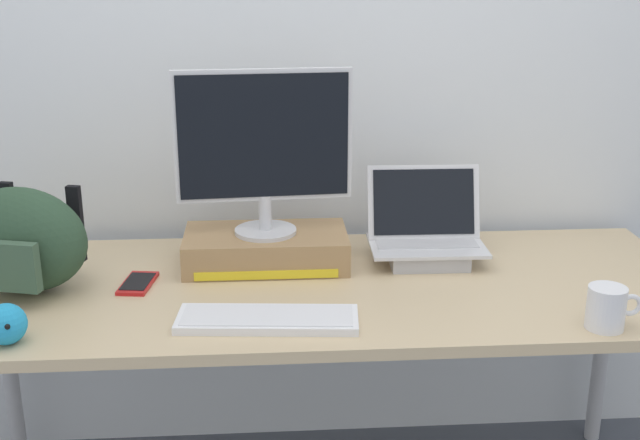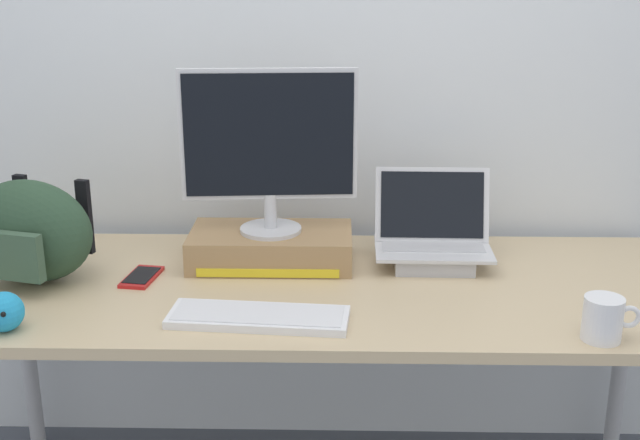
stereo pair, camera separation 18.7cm
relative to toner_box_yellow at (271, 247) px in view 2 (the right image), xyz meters
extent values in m
cube|color=silver|center=(0.14, 0.34, 0.51)|extent=(7.00, 0.10, 2.60)
cube|color=tan|center=(0.14, -0.15, -0.06)|extent=(2.05, 0.79, 0.03)
cylinder|color=#B2B2B7|center=(-0.82, 0.18, -0.43)|extent=(0.05, 0.05, 0.71)
cylinder|color=#B2B2B7|center=(1.11, 0.18, -0.43)|extent=(0.05, 0.05, 0.71)
cube|color=#9E7A51|center=(0.00, 0.00, 0.00)|extent=(0.46, 0.25, 0.09)
cube|color=yellow|center=(0.00, -0.13, -0.03)|extent=(0.39, 0.00, 0.02)
cylinder|color=silver|center=(0.00, 0.00, 0.05)|extent=(0.18, 0.18, 0.01)
cylinder|color=silver|center=(0.00, 0.00, 0.11)|extent=(0.04, 0.04, 0.10)
cube|color=silver|center=(0.00, 0.00, 0.33)|extent=(0.49, 0.05, 0.36)
cube|color=black|center=(0.00, -0.01, 0.33)|extent=(0.46, 0.04, 0.34)
cube|color=#ADADB2|center=(0.46, -0.01, -0.03)|extent=(0.22, 0.20, 0.04)
cube|color=silver|center=(0.46, -0.01, 0.00)|extent=(0.33, 0.22, 0.01)
cube|color=#B7B7BC|center=(0.46, 0.01, 0.01)|extent=(0.29, 0.12, 0.00)
cube|color=silver|center=(0.46, 0.07, 0.11)|extent=(0.33, 0.08, 0.21)
cube|color=black|center=(0.46, 0.06, 0.11)|extent=(0.30, 0.07, 0.18)
cube|color=white|center=(0.00, -0.40, -0.04)|extent=(0.45, 0.18, 0.02)
cube|color=silver|center=(0.00, -0.40, -0.03)|extent=(0.42, 0.16, 0.00)
ellipsoid|color=#28422D|center=(-0.63, -0.15, 0.09)|extent=(0.40, 0.29, 0.28)
cube|color=#38513D|center=(-0.66, -0.26, 0.07)|extent=(0.22, 0.08, 0.13)
cube|color=black|center=(-0.70, -0.01, 0.11)|extent=(0.04, 0.03, 0.21)
cube|color=black|center=(-0.51, -0.06, 0.11)|extent=(0.04, 0.03, 0.21)
cylinder|color=silver|center=(0.80, -0.48, 0.00)|extent=(0.09, 0.09, 0.10)
torus|color=silver|center=(0.86, -0.48, 0.01)|extent=(0.06, 0.01, 0.06)
cube|color=red|center=(-0.35, -0.13, -0.04)|extent=(0.10, 0.16, 0.01)
cube|color=black|center=(-0.35, -0.13, -0.04)|extent=(0.08, 0.13, 0.00)
sphere|color=#2393CC|center=(-0.59, -0.46, 0.00)|extent=(0.10, 0.10, 0.10)
sphere|color=black|center=(-0.58, -0.50, 0.01)|extent=(0.01, 0.01, 0.01)
camera|label=1|loc=(0.00, -2.19, 0.80)|focal=45.62mm
camera|label=2|loc=(0.19, -2.19, 0.80)|focal=45.62mm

